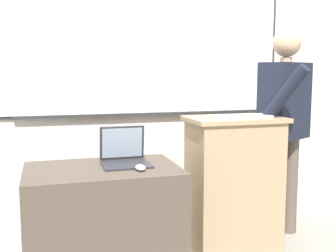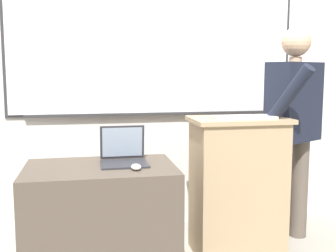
{
  "view_description": "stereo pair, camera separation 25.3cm",
  "coord_description": "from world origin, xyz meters",
  "px_view_note": "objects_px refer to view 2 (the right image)",
  "views": [
    {
      "loc": [
        -1.0,
        -2.19,
        1.3
      ],
      "look_at": [
        -0.24,
        0.41,
        0.95
      ],
      "focal_mm": 45.0,
      "sensor_mm": 36.0,
      "label": 1
    },
    {
      "loc": [
        -0.75,
        -2.25,
        1.3
      ],
      "look_at": [
        -0.24,
        0.41,
        0.95
      ],
      "focal_mm": 45.0,
      "sensor_mm": 36.0,
      "label": 2
    }
  ],
  "objects_px": {
    "side_desk": "(101,223)",
    "wireless_keyboard": "(244,117)",
    "person_presenter": "(294,120)",
    "laptop": "(123,152)",
    "lectern_podium": "(237,186)",
    "computer_mouse_by_laptop": "(136,167)"
  },
  "relations": [
    {
      "from": "laptop",
      "to": "computer_mouse_by_laptop",
      "type": "distance_m",
      "value": 0.23
    },
    {
      "from": "side_desk",
      "to": "computer_mouse_by_laptop",
      "type": "bearing_deg",
      "value": -33.03
    },
    {
      "from": "laptop",
      "to": "wireless_keyboard",
      "type": "relative_size",
      "value": 0.67
    },
    {
      "from": "computer_mouse_by_laptop",
      "to": "lectern_podium",
      "type": "bearing_deg",
      "value": 23.91
    },
    {
      "from": "lectern_podium",
      "to": "computer_mouse_by_laptop",
      "type": "height_order",
      "value": "lectern_podium"
    },
    {
      "from": "side_desk",
      "to": "wireless_keyboard",
      "type": "xyz_separation_m",
      "value": [
        0.98,
        0.15,
        0.63
      ]
    },
    {
      "from": "laptop",
      "to": "computer_mouse_by_laptop",
      "type": "height_order",
      "value": "laptop"
    },
    {
      "from": "side_desk",
      "to": "wireless_keyboard",
      "type": "relative_size",
      "value": 2.11
    },
    {
      "from": "side_desk",
      "to": "person_presenter",
      "type": "distance_m",
      "value": 1.59
    },
    {
      "from": "person_presenter",
      "to": "laptop",
      "type": "distance_m",
      "value": 1.33
    },
    {
      "from": "wireless_keyboard",
      "to": "computer_mouse_by_laptop",
      "type": "height_order",
      "value": "wireless_keyboard"
    },
    {
      "from": "lectern_podium",
      "to": "side_desk",
      "type": "relative_size",
      "value": 1.06
    },
    {
      "from": "side_desk",
      "to": "laptop",
      "type": "height_order",
      "value": "laptop"
    },
    {
      "from": "side_desk",
      "to": "person_presenter",
      "type": "xyz_separation_m",
      "value": [
        1.45,
        0.33,
        0.58
      ]
    },
    {
      "from": "person_presenter",
      "to": "computer_mouse_by_laptop",
      "type": "bearing_deg",
      "value": 171.55
    },
    {
      "from": "side_desk",
      "to": "person_presenter",
      "type": "height_order",
      "value": "person_presenter"
    },
    {
      "from": "side_desk",
      "to": "wireless_keyboard",
      "type": "bearing_deg",
      "value": 8.57
    },
    {
      "from": "lectern_podium",
      "to": "person_presenter",
      "type": "relative_size",
      "value": 0.6
    },
    {
      "from": "person_presenter",
      "to": "wireless_keyboard",
      "type": "xyz_separation_m",
      "value": [
        -0.46,
        -0.18,
        0.05
      ]
    },
    {
      "from": "lectern_podium",
      "to": "wireless_keyboard",
      "type": "distance_m",
      "value": 0.5
    },
    {
      "from": "laptop",
      "to": "wireless_keyboard",
      "type": "distance_m",
      "value": 0.86
    },
    {
      "from": "side_desk",
      "to": "laptop",
      "type": "distance_m",
      "value": 0.46
    }
  ]
}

